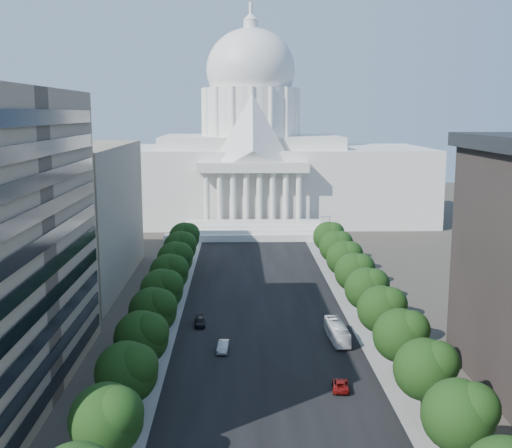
{
  "coord_description": "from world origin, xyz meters",
  "views": [
    {
      "loc": [
        -4.52,
        -36.89,
        36.9
      ],
      "look_at": [
        -1.02,
        86.68,
        15.31
      ],
      "focal_mm": 45.0,
      "sensor_mm": 36.0,
      "label": 1
    }
  ],
  "objects": [
    {
      "name": "streetlight_f",
      "position": [
        19.9,
        135.0,
        5.82
      ],
      "size": [
        2.61,
        0.44,
        9.0
      ],
      "color": "gray",
      "rests_on": "ground"
    },
    {
      "name": "streetlight_e",
      "position": [
        19.9,
        110.0,
        5.82
      ],
      "size": [
        2.61,
        0.44,
        9.0
      ],
      "color": "gray",
      "rests_on": "ground"
    },
    {
      "name": "tree_r_j",
      "position": [
        18.34,
        119.81,
        6.45
      ],
      "size": [
        7.79,
        7.6,
        9.97
      ],
      "color": "#33261C",
      "rests_on": "ground"
    },
    {
      "name": "tree_l_f",
      "position": [
        -17.66,
        71.81,
        6.45
      ],
      "size": [
        7.79,
        7.6,
        9.97
      ],
      "color": "#33261C",
      "rests_on": "ground"
    },
    {
      "name": "capitol",
      "position": [
        0.0,
        184.89,
        20.01
      ],
      "size": [
        120.0,
        56.0,
        73.0
      ],
      "color": "white",
      "rests_on": "ground"
    },
    {
      "name": "tree_r_g",
      "position": [
        18.34,
        83.81,
        6.45
      ],
      "size": [
        7.79,
        7.6,
        9.97
      ],
      "color": "#33261C",
      "rests_on": "ground"
    },
    {
      "name": "office_block_left_far",
      "position": [
        -48.0,
        100.0,
        15.0
      ],
      "size": [
        38.0,
        52.0,
        30.0
      ],
      "primitive_type": "cube",
      "color": "gray",
      "rests_on": "ground"
    },
    {
      "name": "tree_r_c",
      "position": [
        18.34,
        35.81,
        6.45
      ],
      "size": [
        7.79,
        7.6,
        9.97
      ],
      "color": "#33261C",
      "rests_on": "ground"
    },
    {
      "name": "streetlight_b",
      "position": [
        19.9,
        35.0,
        5.82
      ],
      "size": [
        2.61,
        0.44,
        9.0
      ],
      "color": "gray",
      "rests_on": "ground"
    },
    {
      "name": "sidewalk_left",
      "position": [
        -19.0,
        90.0,
        0.0
      ],
      "size": [
        8.0,
        260.0,
        0.02
      ],
      "primitive_type": "cube",
      "color": "gray",
      "rests_on": "ground"
    },
    {
      "name": "tree_l_b",
      "position": [
        -17.66,
        23.81,
        6.45
      ],
      "size": [
        7.79,
        7.6,
        9.97
      ],
      "color": "#33261C",
      "rests_on": "ground"
    },
    {
      "name": "car_red",
      "position": [
        9.18,
        44.07,
        0.66
      ],
      "size": [
        2.74,
        4.98,
        1.32
      ],
      "primitive_type": "imported",
      "rotation": [
        0.0,
        0.0,
        3.02
      ],
      "color": "maroon",
      "rests_on": "ground"
    },
    {
      "name": "car_silver",
      "position": [
        -6.94,
        58.58,
        0.79
      ],
      "size": [
        2.03,
        4.88,
        1.57
      ],
      "primitive_type": "imported",
      "rotation": [
        0.0,
        0.0,
        -0.08
      ],
      "color": "#A1A3A8",
      "rests_on": "ground"
    },
    {
      "name": "tree_r_f",
      "position": [
        18.34,
        71.81,
        6.45
      ],
      "size": [
        7.79,
        7.6,
        9.97
      ],
      "color": "#33261C",
      "rests_on": "ground"
    },
    {
      "name": "tree_r_d",
      "position": [
        18.34,
        47.81,
        6.45
      ],
      "size": [
        7.79,
        7.6,
        9.97
      ],
      "color": "#33261C",
      "rests_on": "ground"
    },
    {
      "name": "tree_l_d",
      "position": [
        -17.66,
        47.81,
        6.45
      ],
      "size": [
        7.79,
        7.6,
        9.97
      ],
      "color": "#33261C",
      "rests_on": "ground"
    },
    {
      "name": "tree_r_h",
      "position": [
        18.34,
        95.81,
        6.45
      ],
      "size": [
        7.79,
        7.6,
        9.97
      ],
      "color": "#33261C",
      "rests_on": "ground"
    },
    {
      "name": "road_asphalt",
      "position": [
        0.0,
        90.0,
        0.0
      ],
      "size": [
        30.0,
        260.0,
        0.01
      ],
      "primitive_type": "cube",
      "color": "black",
      "rests_on": "ground"
    },
    {
      "name": "tree_r_b",
      "position": [
        18.34,
        23.81,
        6.45
      ],
      "size": [
        7.79,
        7.6,
        9.97
      ],
      "color": "#33261C",
      "rests_on": "ground"
    },
    {
      "name": "city_bus",
      "position": [
        11.61,
        63.06,
        1.46
      ],
      "size": [
        2.95,
        10.59,
        2.92
      ],
      "primitive_type": "imported",
      "rotation": [
        0.0,
        0.0,
        0.05
      ],
      "color": "white",
      "rests_on": "ground"
    },
    {
      "name": "tree_r_e",
      "position": [
        18.34,
        59.81,
        6.45
      ],
      "size": [
        7.79,
        7.6,
        9.97
      ],
      "color": "#33261C",
      "rests_on": "ground"
    },
    {
      "name": "tree_r_i",
      "position": [
        18.34,
        107.81,
        6.45
      ],
      "size": [
        7.79,
        7.6,
        9.97
      ],
      "color": "#33261C",
      "rests_on": "ground"
    },
    {
      "name": "tree_l_i",
      "position": [
        -17.66,
        107.81,
        6.45
      ],
      "size": [
        7.79,
        7.6,
        9.97
      ],
      "color": "#33261C",
      "rests_on": "ground"
    },
    {
      "name": "tree_l_e",
      "position": [
        -17.66,
        59.81,
        6.45
      ],
      "size": [
        7.79,
        7.6,
        9.97
      ],
      "color": "#33261C",
      "rests_on": "ground"
    },
    {
      "name": "car_dark_b",
      "position": [
        -11.31,
        70.9,
        0.67
      ],
      "size": [
        2.17,
        4.71,
        1.34
      ],
      "primitive_type": "imported",
      "rotation": [
        0.0,
        0.0,
        0.07
      ],
      "color": "black",
      "rests_on": "ground"
    },
    {
      "name": "streetlight_c",
      "position": [
        19.9,
        60.0,
        5.82
      ],
      "size": [
        2.61,
        0.44,
        9.0
      ],
      "color": "gray",
      "rests_on": "ground"
    },
    {
      "name": "streetlight_d",
      "position": [
        19.9,
        85.0,
        5.82
      ],
      "size": [
        2.61,
        0.44,
        9.0
      ],
      "color": "gray",
      "rests_on": "ground"
    },
    {
      "name": "tree_l_c",
      "position": [
        -17.66,
        35.81,
        6.45
      ],
      "size": [
        7.79,
        7.6,
        9.97
      ],
      "color": "#33261C",
      "rests_on": "ground"
    },
    {
      "name": "tree_l_j",
      "position": [
        -17.66,
        119.81,
        6.45
      ],
      "size": [
        7.79,
        7.6,
        9.97
      ],
      "color": "#33261C",
      "rests_on": "ground"
    },
    {
      "name": "sidewalk_right",
      "position": [
        19.0,
        90.0,
        0.0
      ],
      "size": [
        8.0,
        260.0,
        0.02
      ],
      "primitive_type": "cube",
      "color": "gray",
      "rests_on": "ground"
    },
    {
      "name": "tree_l_h",
      "position": [
        -17.66,
        95.81,
        6.45
      ],
      "size": [
        7.79,
        7.6,
        9.97
      ],
      "color": "#33261C",
      "rests_on": "ground"
    },
    {
      "name": "tree_l_g",
      "position": [
        -17.66,
        83.81,
        6.45
      ],
      "size": [
        7.79,
        7.6,
        9.97
      ],
      "color": "#33261C",
      "rests_on": "ground"
    }
  ]
}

